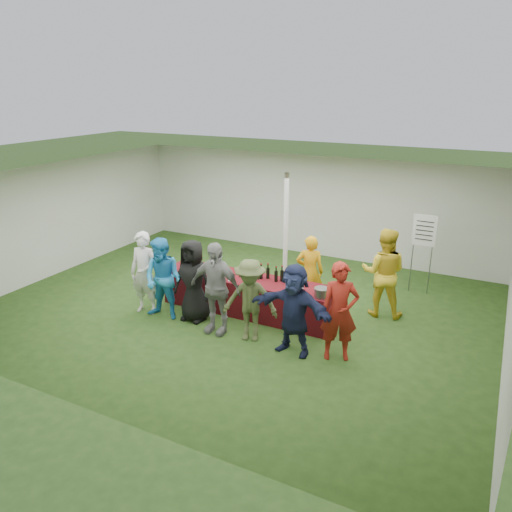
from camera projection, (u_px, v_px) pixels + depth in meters
The scene contains 18 objects.
ground at pixel (239, 308), 10.46m from camera, with size 60.00×60.00×0.00m, color #284719.
tent at pixel (286, 235), 10.81m from camera, with size 10.00×10.00×10.00m.
serving_table at pixel (247, 295), 10.18m from camera, with size 3.60×0.80×0.75m, color #540609.
wine_bottles at pixel (278, 275), 9.85m from camera, with size 0.79×0.15×0.32m.
wine_glasses at pixel (221, 273), 10.01m from camera, with size 2.74×0.16×0.16m.
water_bottle at pixel (250, 272), 10.08m from camera, with size 0.07×0.07×0.23m.
bar_towel at pixel (323, 291), 9.40m from camera, with size 0.25×0.18×0.03m, color white.
dump_bucket at pixel (321, 293), 9.13m from camera, with size 0.27×0.27×0.18m, color slate.
wine_list_sign at pixel (424, 236), 10.83m from camera, with size 0.50×0.03×1.80m.
staff_pourer at pixel (310, 272), 10.28m from camera, with size 0.57×0.37×1.56m, color orange.
staff_back at pixel (384, 273), 9.89m from camera, with size 0.88×0.69×1.82m, color gold.
customer_0 at pixel (145, 273), 10.03m from camera, with size 0.62×0.41×1.70m, color silver.
customer_1 at pixel (163, 279), 9.78m from camera, with size 0.80×0.63×1.65m, color #258DCE.
customer_2 at pixel (193, 281), 9.72m from camera, with size 0.81×0.52×1.65m, color black.
customer_3 at pixel (215, 288), 9.21m from camera, with size 1.04×0.43×1.78m, color gray.
customer_4 at pixel (250, 300), 8.95m from camera, with size 1.00×0.58×1.55m, color #49532C.
customer_5 at pixel (294, 309), 8.51m from camera, with size 1.51×0.48×1.63m, color #1B2143.
customer_6 at pixel (339, 312), 8.31m from camera, with size 0.63×0.41×1.73m, color maroon.
Camera 1 is at (4.65, -8.30, 4.48)m, focal length 35.00 mm.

